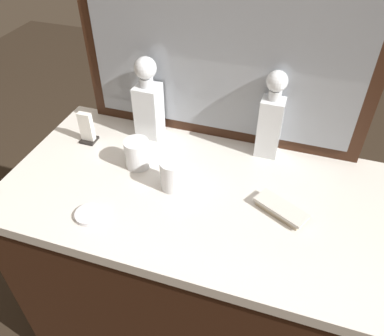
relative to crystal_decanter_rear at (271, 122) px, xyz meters
name	(u,v)px	position (x,y,z in m)	size (l,w,h in m)	color
ground_plane	(192,330)	(-0.18, -0.24, -0.98)	(6.00, 6.00, 0.00)	#2D2319
dresser	(192,273)	(-0.18, -0.24, -0.54)	(1.12, 0.61, 0.86)	#381E11
dresser_mirror	(222,57)	(-0.18, 0.04, 0.17)	(0.93, 0.03, 0.58)	#381E11
crystal_decanter_rear	(271,122)	(0.00, 0.00, 0.00)	(0.07, 0.07, 0.29)	white
crystal_decanter_far_left	(148,105)	(-0.40, -0.02, 0.00)	(0.08, 0.08, 0.28)	white
crystal_tumbler_far_left	(172,176)	(-0.23, -0.25, -0.07)	(0.07, 0.07, 0.09)	white
crystal_tumbler_front	(137,155)	(-0.37, -0.19, -0.07)	(0.08, 0.08, 0.09)	white
silver_brush_far_right	(281,209)	(0.08, -0.26, -0.10)	(0.16, 0.12, 0.02)	#B7A88C
porcelain_dish	(90,214)	(-0.41, -0.43, -0.11)	(0.08, 0.08, 0.01)	silver
napkin_holder	(87,130)	(-0.58, -0.13, -0.07)	(0.05, 0.05, 0.11)	black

